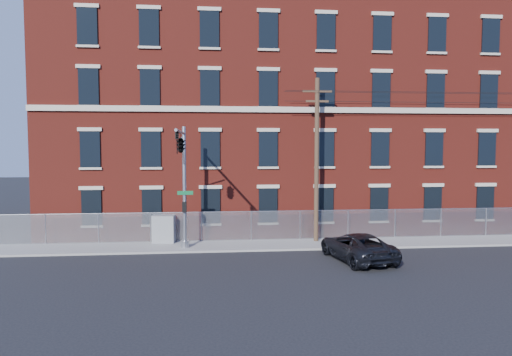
{
  "coord_description": "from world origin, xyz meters",
  "views": [
    {
      "loc": [
        -4.53,
        -22.99,
        6.07
      ],
      "look_at": [
        -1.9,
        4.0,
        4.17
      ],
      "focal_mm": 33.28,
      "sensor_mm": 36.0,
      "label": 1
    }
  ],
  "objects_px": {
    "traffic_signal_mast": "(182,158)",
    "pickup_truck": "(357,247)",
    "utility_pole_near": "(317,157)",
    "utility_cabinet": "(164,229)"
  },
  "relations": [
    {
      "from": "traffic_signal_mast",
      "to": "pickup_truck",
      "type": "height_order",
      "value": "traffic_signal_mast"
    },
    {
      "from": "traffic_signal_mast",
      "to": "pickup_truck",
      "type": "distance_m",
      "value": 10.33
    },
    {
      "from": "traffic_signal_mast",
      "to": "pickup_truck",
      "type": "bearing_deg",
      "value": -7.37
    },
    {
      "from": "utility_pole_near",
      "to": "utility_cabinet",
      "type": "bearing_deg",
      "value": 177.55
    },
    {
      "from": "utility_pole_near",
      "to": "pickup_truck",
      "type": "xyz_separation_m",
      "value": [
        1.15,
        -4.6,
        -4.61
      ]
    },
    {
      "from": "traffic_signal_mast",
      "to": "utility_cabinet",
      "type": "distance_m",
      "value": 6.01
    },
    {
      "from": "utility_pole_near",
      "to": "utility_cabinet",
      "type": "xyz_separation_m",
      "value": [
        -9.36,
        0.4,
        -4.38
      ]
    },
    {
      "from": "traffic_signal_mast",
      "to": "utility_cabinet",
      "type": "bearing_deg",
      "value": 109.63
    },
    {
      "from": "traffic_signal_mast",
      "to": "utility_pole_near",
      "type": "relative_size",
      "value": 0.7
    },
    {
      "from": "utility_pole_near",
      "to": "pickup_truck",
      "type": "distance_m",
      "value": 6.62
    }
  ]
}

